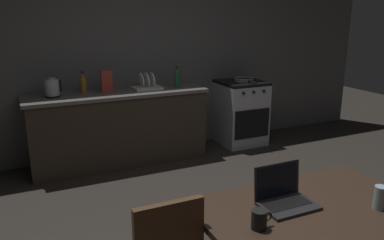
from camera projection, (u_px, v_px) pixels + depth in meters
The scene contains 14 objects.
ground_plane at pixel (247, 240), 3.19m from camera, with size 12.00×12.00×0.00m, color #2D2823.
back_wall at pixel (167, 44), 5.12m from camera, with size 6.40×0.10×2.83m, color #595858.
kitchen_counter at pixel (119, 127), 4.75m from camera, with size 2.16×0.64×0.90m.
stove_oven at pixel (241, 112), 5.46m from camera, with size 0.60×0.62×0.90m.
dining_table at pixel (312, 218), 2.25m from camera, with size 1.32×0.82×0.73m.
laptop at pixel (285, 197), 2.25m from camera, with size 0.32×0.24×0.23m.
electric_kettle at pixel (52, 88), 4.31m from camera, with size 0.18×0.16×0.22m.
bottle at pixel (177, 78), 4.86m from camera, with size 0.07×0.07×0.26m.
frying_pan at pixel (244, 79), 5.32m from camera, with size 0.27×0.44×0.05m.
coffee_mug at pixel (259, 219), 2.00m from camera, with size 0.12×0.08×0.10m.
drinking_glass at pixel (380, 198), 2.20m from camera, with size 0.07×0.07×0.14m.
cereal_box at pixel (107, 81), 4.57m from camera, with size 0.13×0.05×0.26m.
dish_rack at pixel (147, 85), 4.77m from camera, with size 0.34×0.26×0.21m.
bottle_b at pixel (83, 83), 4.52m from camera, with size 0.08×0.08×0.25m.
Camera 1 is at (-1.59, -2.35, 1.82)m, focal length 36.04 mm.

